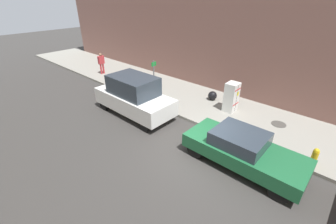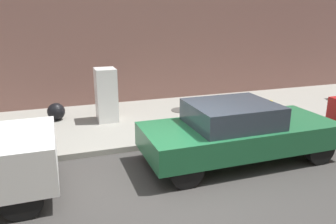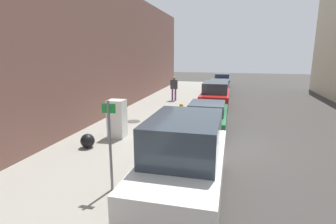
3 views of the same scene
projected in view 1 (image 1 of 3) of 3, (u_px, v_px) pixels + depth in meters
The scene contains 11 objects.
ground_plane at pixel (194, 153), 9.42m from camera, with size 80.00×80.00×0.00m, color #383533.
sidewalk_slab at pixel (239, 116), 12.06m from camera, with size 4.38×44.00×0.15m, color gray.
building_facade_near at pixel (275, 38), 12.31m from camera, with size 1.67×39.60×7.53m, color #7F564C.
discarded_refrigerator at pixel (231, 97), 12.12m from camera, with size 0.70×0.61×1.61m.
manhole_cover at pixel (279, 124), 11.16m from camera, with size 0.70×0.70×0.02m, color #47443F.
street_sign_post at pixel (154, 78), 13.19m from camera, with size 0.36×0.07×2.40m.
fire_hydrant at pixel (315, 156), 8.41m from camera, with size 0.22×0.22×0.72m.
trash_bag at pixel (212, 96), 13.61m from camera, with size 0.53×0.53×0.53m, color black.
pedestrian_standing_near at pixel (101, 62), 17.71m from camera, with size 0.47×0.22×1.65m.
parked_van_white at pixel (134, 96), 11.98m from camera, with size 1.93×4.60×2.15m.
parked_sedan_green at pixel (242, 149), 8.45m from camera, with size 1.83×4.46×1.40m.
Camera 1 is at (6.33, 4.21, 5.94)m, focal length 24.00 mm.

